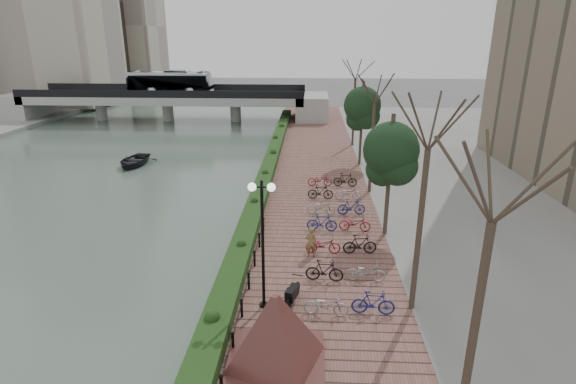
# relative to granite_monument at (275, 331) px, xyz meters

# --- Properties ---
(ground) EXTENTS (220.00, 220.00, 0.00)m
(ground) POSITION_rel_granite_monument_xyz_m (-2.89, 1.58, -1.81)
(ground) COLOR #59595B
(ground) RESTS_ON ground
(river_water) EXTENTS (30.00, 130.00, 0.02)m
(river_water) POSITION_rel_granite_monument_xyz_m (-17.89, 26.58, -1.80)
(river_water) COLOR #4F6357
(river_water) RESTS_ON ground
(promenade) EXTENTS (8.00, 75.00, 0.50)m
(promenade) POSITION_rel_granite_monument_xyz_m (1.11, 19.08, -1.56)
(promenade) COLOR brown
(promenade) RESTS_ON ground
(inland_pavement) EXTENTS (24.00, 75.00, 0.50)m
(inland_pavement) POSITION_rel_granite_monument_xyz_m (17.11, 19.08, -1.56)
(inland_pavement) COLOR slate
(inland_pavement) RESTS_ON ground
(hedge) EXTENTS (1.10, 56.00, 0.60)m
(hedge) POSITION_rel_granite_monument_xyz_m (-2.29, 21.58, -1.01)
(hedge) COLOR #1B3C16
(hedge) RESTS_ON promenade
(chain_fence) EXTENTS (0.10, 14.10, 0.70)m
(chain_fence) POSITION_rel_granite_monument_xyz_m (-1.49, 3.58, -0.96)
(chain_fence) COLOR black
(chain_fence) RESTS_ON promenade
(granite_monument) EXTENTS (4.67, 4.67, 2.59)m
(granite_monument) POSITION_rel_granite_monument_xyz_m (0.00, 0.00, 0.00)
(granite_monument) COLOR #4D2821
(granite_monument) RESTS_ON promenade
(lamppost) EXTENTS (1.02, 0.32, 5.23)m
(lamppost) POSITION_rel_granite_monument_xyz_m (-0.73, 3.36, 2.42)
(lamppost) COLOR black
(lamppost) RESTS_ON promenade
(motorcycle) EXTENTS (0.83, 1.60, 0.96)m
(motorcycle) POSITION_rel_granite_monument_xyz_m (0.41, 3.61, -0.83)
(motorcycle) COLOR black
(motorcycle) RESTS_ON promenade
(pedestrian) EXTENTS (0.63, 0.49, 1.53)m
(pedestrian) POSITION_rel_granite_monument_xyz_m (1.11, 7.70, -0.55)
(pedestrian) COLOR brown
(pedestrian) RESTS_ON promenade
(bicycle_parking) EXTENTS (2.40, 17.32, 1.00)m
(bicycle_parking) POSITION_rel_granite_monument_xyz_m (2.60, 10.72, -0.84)
(bicycle_parking) COLOR #98999D
(bicycle_parking) RESTS_ON promenade
(street_trees) EXTENTS (3.20, 37.12, 6.80)m
(street_trees) POSITION_rel_granite_monument_xyz_m (5.11, 14.26, 1.87)
(street_trees) COLOR #382921
(street_trees) RESTS_ON promenade
(bridge) EXTENTS (36.00, 10.77, 6.50)m
(bridge) POSITION_rel_granite_monument_xyz_m (-17.76, 46.58, 1.56)
(bridge) COLOR #979792
(bridge) RESTS_ON ground
(boat) EXTENTS (3.38, 4.52, 0.89)m
(boat) POSITION_rel_granite_monument_xyz_m (-14.26, 24.83, -1.35)
(boat) COLOR black
(boat) RESTS_ON river_water
(far_buildings) EXTENTS (35.00, 38.00, 38.00)m
(far_buildings) POSITION_rel_granite_monument_xyz_m (-44.55, 67.49, 14.30)
(far_buildings) COLOR #AEA591
(far_buildings) RESTS_ON far_bank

